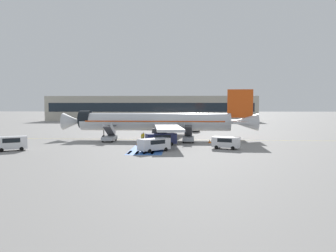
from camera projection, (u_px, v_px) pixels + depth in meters
name	position (u px, v px, depth m)	size (l,w,h in m)	color
ground_plane	(156.00, 140.00, 69.38)	(600.00, 600.00, 0.00)	gray
apron_leadline_yellow	(155.00, 139.00, 70.00)	(0.20, 75.84, 0.01)	gold
apron_stand_patch_blue	(147.00, 150.00, 54.20)	(5.53, 12.38, 0.01)	#2856A8
apron_walkway_bar_0	(130.00, 152.00, 50.93)	(0.44, 3.60, 0.01)	silver
apron_walkway_bar_1	(137.00, 152.00, 50.88)	(0.44, 3.60, 0.01)	silver
apron_walkway_bar_2	(145.00, 152.00, 50.83)	(0.44, 3.60, 0.01)	silver
apron_walkway_bar_3	(153.00, 153.00, 50.78)	(0.44, 3.60, 0.01)	silver
airliner	(158.00, 122.00, 69.71)	(41.74, 35.93, 10.63)	silver
boarding_stairs_forward	(110.00, 137.00, 66.16)	(2.35, 5.29, 3.95)	#ADB2BA
boarding_stairs_aft	(188.00, 137.00, 65.00)	(2.35, 5.29, 4.09)	#ADB2BA
fuel_tanker	(193.00, 125.00, 93.24)	(3.46, 9.94, 3.42)	#38383D
service_van_0	(11.00, 142.00, 52.68)	(5.02, 4.05, 2.32)	silver
service_van_1	(226.00, 142.00, 54.87)	(4.87, 3.50, 2.01)	silver
service_van_2	(154.00, 144.00, 51.85)	(5.24, 4.93, 2.08)	silver
service_van_3	(161.00, 138.00, 59.41)	(5.81, 3.77, 2.20)	#1E234C
ground_crew_0	(153.00, 136.00, 66.41)	(0.44, 0.26, 1.74)	#191E38
ground_crew_1	(154.00, 138.00, 63.58)	(0.49, 0.41, 1.71)	black
ground_crew_2	(142.00, 137.00, 65.05)	(0.49, 0.38, 1.74)	#191E38
ground_crew_3	(143.00, 136.00, 67.22)	(0.49, 0.40, 1.74)	#2D2D33
traffic_cone_0	(138.00, 143.00, 60.07)	(0.61, 0.61, 0.67)	orange
traffic_cone_1	(210.00, 141.00, 63.59)	(0.58, 0.58, 0.64)	orange
traffic_cone_2	(170.00, 141.00, 63.44)	(0.60, 0.60, 0.67)	orange
terminal_building	(151.00, 108.00, 153.71)	(97.28, 12.10, 11.49)	#B2AD9E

